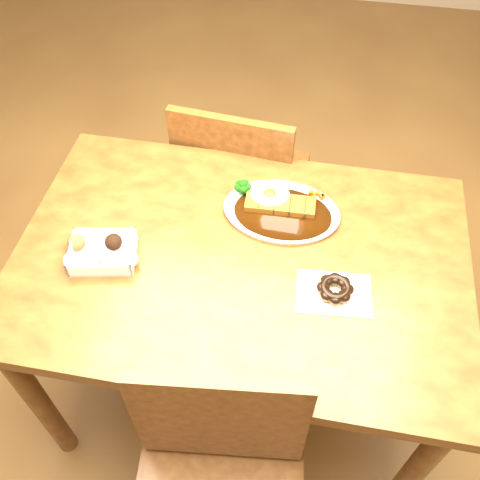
% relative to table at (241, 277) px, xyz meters
% --- Properties ---
extents(ground, '(6.00, 6.00, 0.00)m').
position_rel_table_xyz_m(ground, '(0.00, 0.00, -0.65)').
color(ground, brown).
rests_on(ground, ground).
extents(table, '(1.20, 0.80, 0.75)m').
position_rel_table_xyz_m(table, '(0.00, 0.00, 0.00)').
color(table, '#4A230E').
rests_on(table, ground).
extents(chair_far, '(0.46, 0.46, 0.87)m').
position_rel_table_xyz_m(chair_far, '(-0.10, 0.54, -0.17)').
color(chair_far, '#4A230E').
rests_on(chair_far, ground).
extents(katsu_curry_plate, '(0.33, 0.24, 0.06)m').
position_rel_table_xyz_m(katsu_curry_plate, '(0.08, 0.17, 0.12)').
color(katsu_curry_plate, white).
rests_on(katsu_curry_plate, table).
extents(donut_box, '(0.20, 0.16, 0.05)m').
position_rel_table_xyz_m(donut_box, '(-0.36, -0.07, 0.12)').
color(donut_box, white).
rests_on(donut_box, table).
extents(pon_de_ring, '(0.20, 0.15, 0.04)m').
position_rel_table_xyz_m(pon_de_ring, '(0.25, -0.08, 0.12)').
color(pon_de_ring, silver).
rests_on(pon_de_ring, table).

